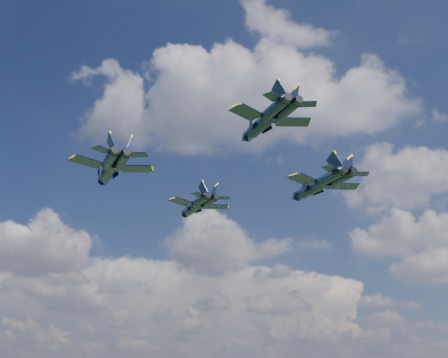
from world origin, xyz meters
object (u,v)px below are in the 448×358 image
Objects in this scene: jet_right at (313,187)px; jet_slot at (261,124)px; jet_lead at (194,207)px; jet_left at (109,171)px.

jet_right is 27.02m from jet_slot.
jet_lead reaches higher than jet_left.
jet_left is 34.80m from jet_right.
jet_lead is at bearing 82.23° from jet_slot.
jet_slot is (22.39, -5.45, 2.50)m from jet_left.
jet_slot is (-5.17, -26.51, -0.37)m from jet_right.
jet_left is 0.88× the size of jet_right.
jet_lead reaches higher than jet_slot.
jet_right is (27.55, 21.06, 2.87)m from jet_left.
jet_lead is 0.86× the size of jet_right.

